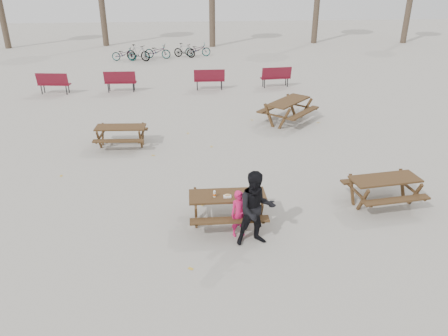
{
  "coord_description": "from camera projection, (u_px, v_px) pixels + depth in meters",
  "views": [
    {
      "loc": [
        -0.79,
        -8.94,
        5.71
      ],
      "look_at": [
        0.0,
        1.0,
        1.0
      ],
      "focal_mm": 35.0,
      "sensor_mm": 36.0,
      "label": 1
    }
  ],
  "objects": [
    {
      "name": "picnic_table_north",
      "position": [
        121.0,
        136.0,
        14.81
      ],
      "size": [
        1.72,
        1.42,
        0.71
      ],
      "primitive_type": null,
      "rotation": [
        0.0,
        0.0,
        -0.05
      ],
      "color": "#342012",
      "rests_on": "ground"
    },
    {
      "name": "soda_bottle",
      "position": [
        214.0,
        194.0,
        10.1
      ],
      "size": [
        0.07,
        0.07,
        0.17
      ],
      "color": "silver",
      "rests_on": "main_picnic_table"
    },
    {
      "name": "picnic_table_far",
      "position": [
        288.0,
        111.0,
        17.05
      ],
      "size": [
        2.58,
        2.61,
        0.88
      ],
      "primitive_type": null,
      "rotation": [
        0.0,
        0.0,
        0.83
      ],
      "color": "#342012",
      "rests_on": "ground"
    },
    {
      "name": "picnic_table_east",
      "position": [
        383.0,
        191.0,
        11.22
      ],
      "size": [
        1.92,
        1.63,
        0.75
      ],
      "primitive_type": null,
      "rotation": [
        0.0,
        0.0,
        0.14
      ],
      "color": "#342012",
      "rests_on": "ground"
    },
    {
      "name": "child",
      "position": [
        239.0,
        214.0,
        9.85
      ],
      "size": [
        0.47,
        0.37,
        1.13
      ],
      "primitive_type": "imported",
      "rotation": [
        0.0,
        0.0,
        0.25
      ],
      "color": "#CB1957",
      "rests_on": "ground"
    },
    {
      "name": "main_picnic_table",
      "position": [
        227.0,
        202.0,
        10.3
      ],
      "size": [
        1.8,
        1.45,
        0.78
      ],
      "color": "#342012",
      "rests_on": "ground"
    },
    {
      "name": "ground",
      "position": [
        227.0,
        223.0,
        10.55
      ],
      "size": [
        80.0,
        80.0,
        0.0
      ],
      "primitive_type": "plane",
      "color": "gray",
      "rests_on": "ground"
    },
    {
      "name": "bicycle_row",
      "position": [
        161.0,
        52.0,
        28.38
      ],
      "size": [
        6.39,
        2.11,
        1.01
      ],
      "color": "black",
      "rests_on": "ground"
    },
    {
      "name": "adult",
      "position": [
        256.0,
        209.0,
        9.44
      ],
      "size": [
        0.92,
        0.76,
        1.75
      ],
      "primitive_type": "imported",
      "rotation": [
        0.0,
        0.0,
        0.11
      ],
      "color": "black",
      "rests_on": "ground"
    },
    {
      "name": "fallen_leaves",
      "position": [
        237.0,
        176.0,
        12.84
      ],
      "size": [
        11.0,
        11.0,
        0.01
      ],
      "primitive_type": null,
      "color": "gold",
      "rests_on": "ground"
    },
    {
      "name": "bread_roll",
      "position": [
        227.0,
        195.0,
        10.09
      ],
      "size": [
        0.14,
        0.06,
        0.05
      ],
      "primitive_type": "ellipsoid",
      "color": "tan",
      "rests_on": "food_tray"
    },
    {
      "name": "park_bench_row",
      "position": [
        167.0,
        80.0,
        21.29
      ],
      "size": [
        12.34,
        1.07,
        1.03
      ],
      "color": "maroon",
      "rests_on": "ground"
    },
    {
      "name": "food_tray",
      "position": [
        227.0,
        196.0,
        10.11
      ],
      "size": [
        0.18,
        0.11,
        0.03
      ],
      "primitive_type": "cube",
      "color": "white",
      "rests_on": "main_picnic_table"
    }
  ]
}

